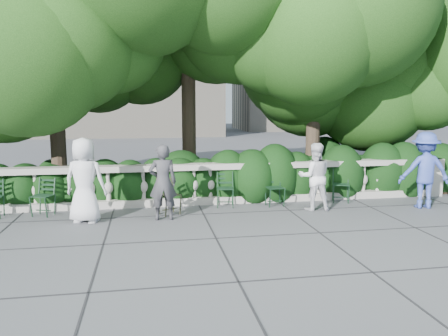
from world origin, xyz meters
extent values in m
plane|color=#48494F|center=(0.00, 0.00, 0.00)|extent=(90.00, 90.00, 0.00)
cube|color=#9E998E|center=(0.00, 1.80, 0.09)|extent=(12.00, 0.32, 0.18)
cube|color=#9E998E|center=(0.00, 1.80, 0.93)|extent=(12.00, 0.36, 0.14)
cube|color=#9E998E|center=(5.78, 1.80, 0.50)|extent=(0.44, 0.44, 1.00)
cylinder|color=#3F3023|center=(-4.00, 3.40, 1.40)|extent=(0.40, 0.40, 2.80)
ellipsoid|color=#14340E|center=(-4.00, 2.96, 3.68)|extent=(5.28, 5.28, 3.96)
cylinder|color=#3F3023|center=(-0.50, 4.00, 1.70)|extent=(0.40, 0.40, 3.40)
ellipsoid|color=#14340E|center=(-0.50, 3.48, 4.44)|extent=(6.24, 6.24, 4.68)
cylinder|color=#3F3023|center=(3.00, 3.30, 1.50)|extent=(0.40, 0.40, 3.00)
ellipsoid|color=#14340E|center=(3.00, 2.84, 3.92)|extent=(5.52, 5.52, 4.14)
cylinder|color=#3F3023|center=(6.00, 3.80, 1.30)|extent=(0.40, 0.40, 2.60)
ellipsoid|color=#14340E|center=(6.00, 3.40, 3.40)|extent=(4.80, 4.80, 3.60)
imported|color=white|center=(-2.98, 0.59, 0.88)|extent=(0.98, 0.78, 1.76)
imported|color=#38383C|center=(-1.39, 0.50, 0.80)|extent=(0.59, 0.39, 1.61)
imported|color=white|center=(2.08, 0.78, 0.78)|extent=(0.84, 0.70, 1.56)
imported|color=#374CA6|center=(4.70, 0.54, 0.90)|extent=(1.27, 0.88, 1.79)
camera|label=1|loc=(-1.69, -8.60, 2.44)|focal=35.00mm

